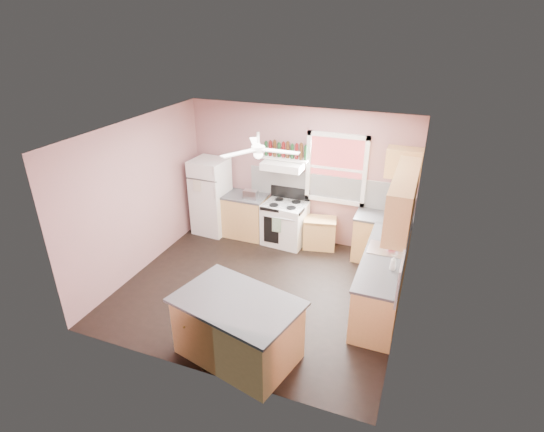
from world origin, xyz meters
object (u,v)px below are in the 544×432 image
at_px(stove, 285,223).
at_px(cart, 320,233).
at_px(refrigerator, 211,197).
at_px(island, 238,329).
at_px(toaster, 251,195).

distance_m(stove, cart, 0.72).
xyz_separation_m(refrigerator, island, (2.09, -3.14, -0.37)).
relative_size(toaster, stove, 0.33).
bearing_deg(cart, island, -105.71).
bearing_deg(refrigerator, stove, 5.87).
height_order(toaster, island, toaster).
height_order(refrigerator, cart, refrigerator).
xyz_separation_m(toaster, island, (1.17, -3.11, -0.56)).
bearing_deg(toaster, island, -71.69).
bearing_deg(stove, cart, 11.23).
bearing_deg(island, refrigerator, 137.43).
bearing_deg(stove, toaster, -167.57).
relative_size(refrigerator, cart, 2.57).
distance_m(toaster, cart, 1.57).
height_order(toaster, cart, toaster).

